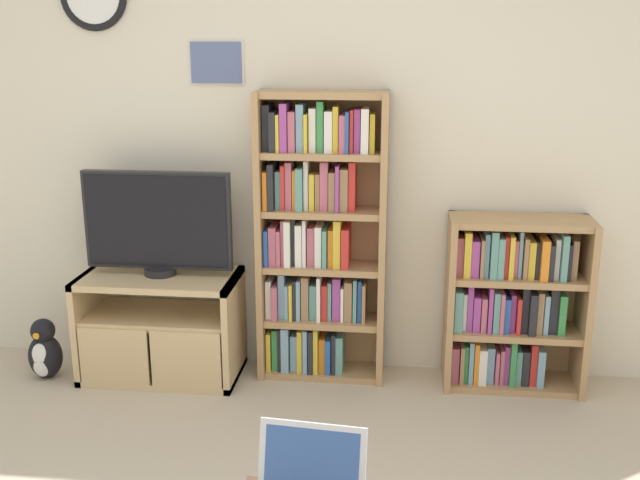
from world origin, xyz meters
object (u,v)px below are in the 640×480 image
object	(u,v)px
tv_stand	(161,326)
penguin_figurine	(44,351)
bookshelf_short	(510,303)
television	(158,223)
bookshelf_tall	(317,239)

from	to	relation	value
tv_stand	penguin_figurine	world-z (taller)	tv_stand
bookshelf_short	penguin_figurine	bearing A→B (deg)	-175.09
bookshelf_short	penguin_figurine	xyz separation A→B (m)	(-2.61, -0.22, -0.32)
bookshelf_short	television	bearing A→B (deg)	-177.53
tv_stand	bookshelf_short	bearing A→B (deg)	3.38
television	bookshelf_tall	xyz separation A→B (m)	(0.87, 0.11, -0.09)
television	penguin_figurine	world-z (taller)	television
television	tv_stand	bearing A→B (deg)	-103.46
penguin_figurine	bookshelf_tall	bearing A→B (deg)	9.13
tv_stand	bookshelf_tall	distance (m)	1.02
tv_stand	bookshelf_short	size ratio (longest dim) A/B	0.92
tv_stand	bookshelf_short	world-z (taller)	bookshelf_short
television	bookshelf_tall	size ratio (longest dim) A/B	0.51
tv_stand	penguin_figurine	bearing A→B (deg)	-170.56
tv_stand	bookshelf_tall	xyz separation A→B (m)	(0.88, 0.14, 0.51)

